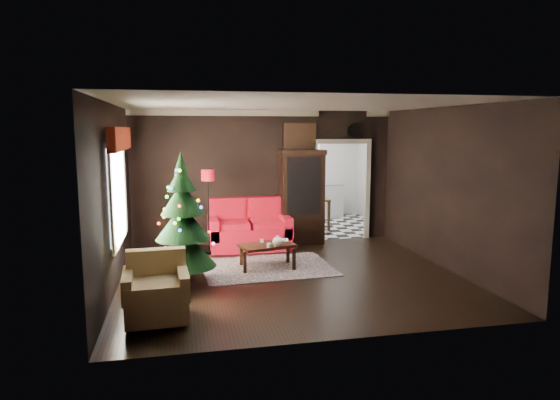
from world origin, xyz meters
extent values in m
plane|color=black|center=(0.00, 0.00, 0.00)|extent=(5.50, 5.50, 0.00)
plane|color=white|center=(0.00, 0.00, 2.80)|extent=(5.50, 5.50, 0.00)
plane|color=black|center=(0.00, 2.50, 1.40)|extent=(5.50, 0.00, 5.50)
plane|color=black|center=(0.00, -2.50, 1.40)|extent=(5.50, 0.00, 5.50)
plane|color=black|center=(-2.75, 0.00, 1.40)|extent=(0.00, 5.50, 5.50)
plane|color=black|center=(2.75, 0.00, 1.40)|extent=(0.00, 5.50, 5.50)
cube|color=white|center=(-2.71, 0.20, 1.45)|extent=(0.05, 1.60, 1.40)
cube|color=maroon|center=(-2.63, 0.20, 2.27)|extent=(0.12, 2.10, 0.35)
plane|color=white|center=(1.70, 4.00, 0.00)|extent=(3.00, 3.00, 0.00)
cube|color=white|center=(1.70, 5.45, 1.70)|extent=(0.70, 0.06, 0.70)
cube|color=#5F4057|center=(-0.29, 0.59, 0.01)|extent=(2.31, 1.73, 0.01)
cylinder|color=silver|center=(-0.36, 0.73, 0.46)|extent=(0.08, 0.08, 0.06)
cylinder|color=white|center=(-0.30, 0.34, 0.46)|extent=(0.10, 0.10, 0.07)
imported|color=gray|center=(-0.05, 0.79, 0.54)|extent=(0.17, 0.05, 0.23)
cylinder|color=white|center=(1.95, 2.45, 2.38)|extent=(0.32, 0.32, 0.06)
cube|color=#B27A54|center=(0.75, 2.46, 2.25)|extent=(0.62, 0.05, 0.52)
cube|color=silver|center=(1.70, 5.20, 0.45)|extent=(1.80, 0.60, 0.90)
camera|label=1|loc=(-1.76, -7.59, 2.42)|focal=31.28mm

